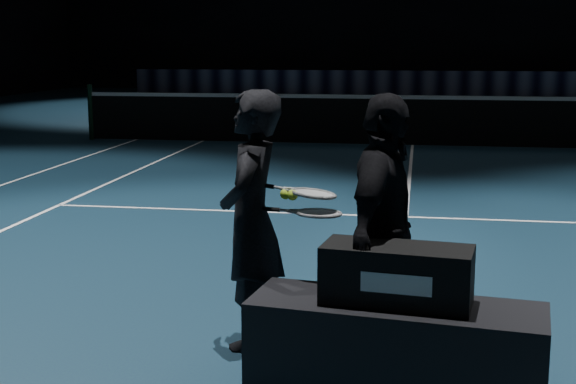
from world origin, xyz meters
name	(u,v)px	position (x,y,z in m)	size (l,w,h in m)	color
floor	(412,146)	(0.00, 0.00, 0.00)	(36.00, 36.00, 0.00)	#0E1F32
court_lines	(412,146)	(0.00, 0.00, 0.00)	(10.98, 23.78, 0.01)	white
net_post_left	(91,112)	(-6.40, 0.00, 0.55)	(0.10, 0.10, 1.10)	black
net_mesh	(413,122)	(0.00, 0.00, 0.45)	(12.80, 0.02, 0.86)	black
net_tape	(414,97)	(0.00, 0.00, 0.92)	(12.80, 0.03, 0.07)	white
sponsor_backdrop	(417,83)	(0.00, 15.50, 0.45)	(22.00, 0.15, 0.90)	black
player_bench	(395,345)	(0.02, -10.93, 0.25)	(1.63, 0.54, 0.49)	black
racket_bag	(397,275)	(0.02, -10.93, 0.65)	(0.82, 0.35, 0.33)	black
bag_signature	(396,284)	(0.02, -11.11, 0.65)	(0.38, 0.00, 0.11)	white
player_a	(251,220)	(-0.91, -10.41, 0.82)	(0.60, 0.39, 1.63)	black
player_b	(382,232)	(-0.08, -10.60, 0.82)	(0.96, 0.40, 1.63)	black
racket_lower	(319,213)	(-0.47, -10.51, 0.90)	(0.68, 0.22, 0.03)	black
racket_upper	(313,194)	(-0.51, -10.46, 1.01)	(0.68, 0.22, 0.03)	black
tennis_balls	(289,192)	(-0.66, -10.47, 1.01)	(0.12, 0.10, 0.12)	#B9DC2E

